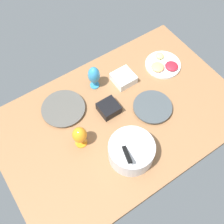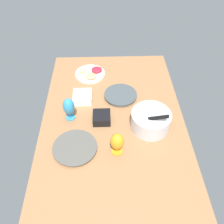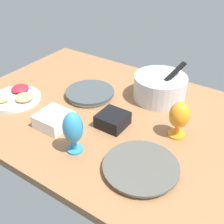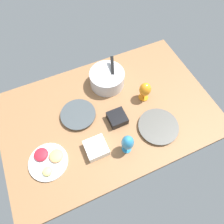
{
  "view_description": "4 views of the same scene",
  "coord_description": "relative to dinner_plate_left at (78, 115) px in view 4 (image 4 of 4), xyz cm",
  "views": [
    {
      "loc": [
        57.18,
        74.69,
        161.19
      ],
      "look_at": [
        3.44,
        -4.44,
        3.49
      ],
      "focal_mm": 45.3,
      "sensor_mm": 36.0,
      "label": 1
    },
    {
      "loc": [
        122.13,
        -4.65,
        131.66
      ],
      "look_at": [
        -1.65,
        -0.61,
        3.49
      ],
      "focal_mm": 38.85,
      "sensor_mm": 36.0,
      "label": 2
    },
    {
      "loc": [
        61.98,
        -95.51,
        78.94
      ],
      "look_at": [
        -0.15,
        -3.54,
        3.49
      ],
      "focal_mm": 45.34,
      "sensor_mm": 36.0,
      "label": 3
    },
    {
      "loc": [
        -28.8,
        -71.03,
        136.67
      ],
      "look_at": [
        1.97,
        -2.19,
        3.49
      ],
      "focal_mm": 33.14,
      "sensor_mm": 36.0,
      "label": 4
    }
  ],
  "objects": [
    {
      "name": "ground_plane",
      "position": [
        21.61,
        -6.85,
        -3.65
      ],
      "size": [
        160.0,
        104.0,
        4.0
      ],
      "primitive_type": "cube",
      "color": "#8C603D"
    },
    {
      "name": "dinner_plate_left",
      "position": [
        0.0,
        0.0,
        0.0
      ],
      "size": [
        26.12,
        26.12,
        3.17
      ],
      "color": "silver",
      "rests_on": "ground_plane"
    },
    {
      "name": "dinner_plate_right",
      "position": [
        49.73,
        -32.72,
        -0.34
      ],
      "size": [
        29.24,
        29.24,
        2.51
      ],
      "color": "silver",
      "rests_on": "ground_plane"
    },
    {
      "name": "mixing_bowl",
      "position": [
        31.85,
        19.03,
        5.31
      ],
      "size": [
        27.48,
        27.48,
        19.61
      ],
      "color": "silver",
      "rests_on": "ground_plane"
    },
    {
      "name": "fruit_platter",
      "position": [
        -29.62,
        -24.75,
        0.14
      ],
      "size": [
        26.03,
        26.03,
        5.04
      ],
      "color": "silver",
      "rests_on": "ground_plane"
    },
    {
      "name": "hurricane_glass_blue",
      "position": [
        21.86,
        -38.07,
        9.43
      ],
      "size": [
        8.24,
        8.24,
        18.69
      ],
      "color": "teal",
      "rests_on": "ground_plane"
    },
    {
      "name": "hurricane_glass_orange",
      "position": [
        52.42,
        -5.26,
        8.46
      ],
      "size": [
        8.91,
        8.91,
        16.77
      ],
      "color": "orange",
      "rests_on": "ground_plane"
    },
    {
      "name": "square_bowl_black",
      "position": [
        25.03,
        -15.12,
        1.86
      ],
      "size": [
        12.7,
        12.7,
        6.29
      ],
      "color": "black",
      "rests_on": "ground_plane"
    },
    {
      "name": "square_bowl_white",
      "position": [
        2.45,
        -30.02,
        1.82
      ],
      "size": [
        14.44,
        14.44,
        6.23
      ],
      "color": "white",
      "rests_on": "ground_plane"
    }
  ]
}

